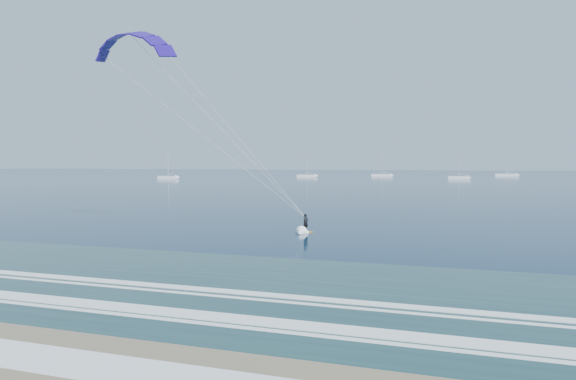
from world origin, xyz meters
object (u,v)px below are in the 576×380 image
(kitesurfer_rig, at_px, (218,126))
(sailboat_1, at_px, (307,176))
(sailboat_3, at_px, (459,178))
(sailboat_0, at_px, (168,177))
(sailboat_2, at_px, (382,175))
(sailboat_4, at_px, (507,175))

(kitesurfer_rig, height_order, sailboat_1, kitesurfer_rig)
(sailboat_3, bearing_deg, sailboat_0, -163.09)
(sailboat_2, bearing_deg, sailboat_3, -41.22)
(sailboat_0, bearing_deg, kitesurfer_rig, -57.14)
(kitesurfer_rig, bearing_deg, sailboat_4, 79.00)
(sailboat_0, distance_m, sailboat_3, 115.15)
(kitesurfer_rig, bearing_deg, sailboat_3, 82.75)
(sailboat_4, bearing_deg, kitesurfer_rig, -101.00)
(sailboat_4, bearing_deg, sailboat_0, -146.13)
(sailboat_0, xyz_separation_m, sailboat_3, (110.17, 33.50, 0.00))
(sailboat_0, bearing_deg, sailboat_2, 39.87)
(sailboat_2, relative_size, sailboat_4, 0.92)
(sailboat_0, height_order, sailboat_3, sailboat_0)
(kitesurfer_rig, xyz_separation_m, sailboat_2, (-12.51, 200.46, -9.10))
(sailboat_1, relative_size, sailboat_2, 0.96)
(kitesurfer_rig, height_order, sailboat_2, kitesurfer_rig)
(sailboat_4, bearing_deg, sailboat_3, -111.87)
(sailboat_3, distance_m, sailboat_4, 59.66)
(sailboat_1, bearing_deg, sailboat_4, 29.13)
(kitesurfer_rig, distance_m, sailboat_4, 230.27)
(kitesurfer_rig, xyz_separation_m, sailboat_1, (-42.63, 177.64, -9.10))
(sailboat_2, height_order, sailboat_4, sailboat_4)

